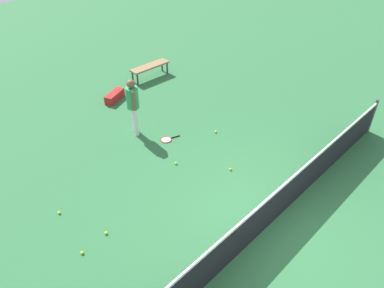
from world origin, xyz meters
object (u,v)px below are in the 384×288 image
at_px(tennis_ball_by_net, 230,169).
at_px(tennis_ball_near_player, 176,163).
at_px(tennis_ball_baseline, 106,233).
at_px(tennis_ball_stray_right, 59,213).
at_px(tennis_ball_midcourt, 216,132).
at_px(tennis_racket_near_player, 167,139).
at_px(player_near_side, 133,103).
at_px(equipment_bag, 115,96).
at_px(tennis_ball_stray_left, 82,253).
at_px(courtside_bench, 150,67).

bearing_deg(tennis_ball_by_net, tennis_ball_near_player, -55.21).
relative_size(tennis_ball_baseline, tennis_ball_stray_right, 1.00).
height_order(tennis_ball_midcourt, tennis_ball_baseline, same).
bearing_deg(tennis_ball_stray_right, tennis_ball_near_player, 168.31).
distance_m(tennis_racket_near_player, tennis_ball_by_net, 2.14).
distance_m(player_near_side, tennis_ball_midcourt, 2.51).
relative_size(tennis_ball_near_player, equipment_bag, 0.08).
bearing_deg(tennis_ball_baseline, tennis_ball_stray_left, 6.59).
relative_size(tennis_racket_near_player, tennis_ball_by_net, 9.19).
xyz_separation_m(player_near_side, tennis_ball_near_player, (0.18, 1.87, -0.98)).
bearing_deg(tennis_ball_midcourt, tennis_ball_stray_right, -4.86).
bearing_deg(tennis_ball_baseline, tennis_ball_by_net, 170.76).
bearing_deg(equipment_bag, tennis_ball_midcourt, 103.67).
distance_m(tennis_racket_near_player, tennis_ball_near_player, 1.12).
height_order(tennis_racket_near_player, tennis_ball_baseline, tennis_ball_baseline).
relative_size(tennis_ball_stray_left, equipment_bag, 0.08).
bearing_deg(tennis_ball_stray_left, tennis_ball_near_player, -168.25).
xyz_separation_m(tennis_ball_near_player, courtside_bench, (-2.76, -4.24, 0.38)).
height_order(tennis_racket_near_player, tennis_ball_midcourt, tennis_ball_midcourt).
height_order(tennis_ball_midcourt, courtside_bench, courtside_bench).
bearing_deg(tennis_ball_stray_right, tennis_ball_baseline, 107.81).
xyz_separation_m(tennis_ball_baseline, equipment_bag, (-3.53, -4.46, 0.11)).
xyz_separation_m(tennis_ball_near_player, equipment_bag, (-0.91, -3.86, 0.11)).
bearing_deg(equipment_bag, player_near_side, 69.70).
relative_size(tennis_ball_near_player, tennis_ball_midcourt, 1.00).
bearing_deg(tennis_ball_near_player, tennis_ball_by_net, 124.79).
relative_size(player_near_side, tennis_ball_near_player, 25.76).
xyz_separation_m(tennis_racket_near_player, tennis_ball_stray_left, (3.82, 1.64, 0.02)).
xyz_separation_m(tennis_ball_midcourt, tennis_ball_stray_left, (5.05, 0.89, 0.00)).
distance_m(tennis_racket_near_player, tennis_ball_stray_left, 4.15).
bearing_deg(courtside_bench, tennis_ball_near_player, 56.92).
xyz_separation_m(tennis_racket_near_player, tennis_ball_baseline, (3.19, 1.57, 0.02)).
height_order(player_near_side, tennis_ball_baseline, player_near_side).
bearing_deg(tennis_racket_near_player, tennis_ball_by_net, 96.38).
xyz_separation_m(tennis_ball_near_player, tennis_ball_midcourt, (-1.80, -0.21, 0.00)).
relative_size(tennis_ball_by_net, courtside_bench, 0.04).
xyz_separation_m(tennis_ball_baseline, courtside_bench, (-5.38, -4.84, 0.38)).
relative_size(tennis_ball_near_player, tennis_ball_stray_left, 1.00).
xyz_separation_m(tennis_racket_near_player, tennis_ball_stray_right, (3.58, 0.34, 0.02)).
distance_m(tennis_racket_near_player, tennis_ball_baseline, 3.55).
relative_size(player_near_side, tennis_ball_midcourt, 25.76).
bearing_deg(player_near_side, tennis_ball_baseline, 41.49).
bearing_deg(courtside_bench, tennis_ball_midcourt, 76.55).
bearing_deg(player_near_side, tennis_ball_by_net, 101.72).
height_order(tennis_ball_near_player, tennis_ball_stray_left, same).
relative_size(tennis_racket_near_player, tennis_ball_stray_left, 9.19).
height_order(tennis_ball_stray_left, equipment_bag, equipment_bag).
bearing_deg(tennis_racket_near_player, tennis_ball_stray_left, 23.27).
bearing_deg(tennis_ball_by_net, tennis_ball_stray_right, -25.03).
bearing_deg(tennis_ball_stray_left, tennis_ball_midcourt, -170.00).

